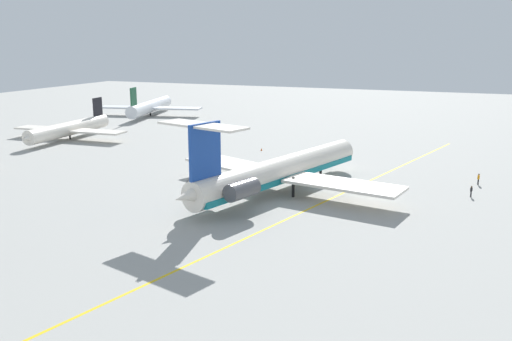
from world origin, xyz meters
TOP-DOWN VIEW (x-y plane):
  - ground at (0.00, 0.00)m, footprint 359.15×359.15m
  - main_jetliner at (-1.00, 14.03)m, footprint 41.83×37.51m
  - airliner_mid_right at (23.31, 73.92)m, footprint 28.35×28.00m
  - airliner_far_right at (66.39, 79.08)m, footprint 31.72×31.63m
  - ground_crew_near_nose at (7.91, -13.16)m, footprint 0.31×0.33m
  - ground_crew_near_tail at (15.82, -14.06)m, footprint 0.37×0.33m
  - safety_cone_nose at (28.26, 27.91)m, footprint 0.40×0.40m
  - taxiway_centreline at (0.15, 5.36)m, footprint 102.44×26.80m

SIDE VIEW (x-z plane):
  - ground at x=0.00m, z-range 0.00..0.00m
  - taxiway_centreline at x=0.15m, z-range 0.00..0.01m
  - safety_cone_nose at x=28.26m, z-range 0.00..0.55m
  - ground_crew_near_nose at x=7.91m, z-range 0.22..1.89m
  - ground_crew_near_tail at x=15.82m, z-range 0.24..2.07m
  - airliner_mid_right at x=23.31m, z-range -1.74..6.74m
  - airliner_far_right at x=66.39m, z-range -1.96..7.58m
  - main_jetliner at x=-1.00m, z-range -2.82..9.60m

